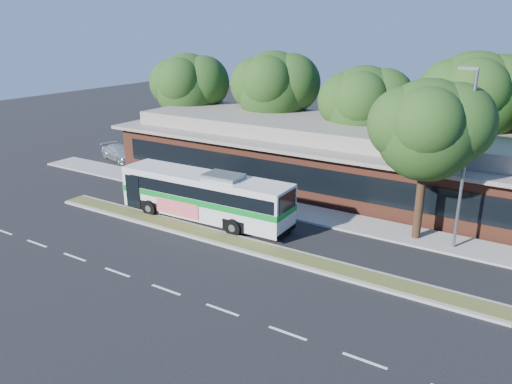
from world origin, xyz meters
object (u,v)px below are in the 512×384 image
lamp_post (465,156)px  sidewalk_tree (436,128)px  sedan (120,153)px  transit_bus (205,193)px

lamp_post → sidewalk_tree: bearing=168.3°
lamp_post → sedan: (-27.75, 3.43, -4.28)m
lamp_post → sidewalk_tree: lamp_post is taller
lamp_post → transit_bus: lamp_post is taller
sedan → transit_bus: bearing=-99.3°
sidewalk_tree → lamp_post: bearing=-11.7°
sedan → sidewalk_tree: (26.19, -3.11, 5.40)m
transit_bus → sidewalk_tree: bearing=17.0°
sedan → sidewalk_tree: 26.92m
transit_bus → lamp_post: bearing=13.6°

